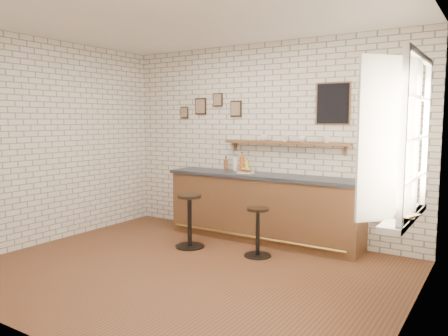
{
  "coord_description": "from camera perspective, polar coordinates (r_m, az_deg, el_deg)",
  "views": [
    {
      "loc": [
        3.17,
        -4.07,
        1.82
      ],
      "look_at": [
        -0.03,
        0.9,
        1.17
      ],
      "focal_mm": 35.0,
      "sensor_mm": 36.0,
      "label": 1
    }
  ],
  "objects": [
    {
      "name": "shelf_cup_a",
      "position": [
        6.73,
        5.26,
        3.93
      ],
      "size": [
        0.14,
        0.14,
        0.09
      ],
      "primitive_type": "imported",
      "rotation": [
        0.0,
        0.0,
        0.25
      ],
      "color": "white",
      "rests_on": "wall_shelf"
    },
    {
      "name": "book_upper",
      "position": [
        4.36,
        21.84,
        -5.57
      ],
      "size": [
        0.23,
        0.26,
        0.02
      ],
      "primitive_type": "imported",
      "rotation": [
        0.0,
        0.0,
        -0.4
      ],
      "color": "tan",
      "rests_on": "book_lower"
    },
    {
      "name": "bitters_bottle_white",
      "position": [
        6.97,
        1.5,
        0.47
      ],
      "size": [
        0.07,
        0.07,
        0.25
      ],
      "color": "white",
      "rests_on": "bar_counter"
    },
    {
      "name": "shelf_cup_c",
      "position": [
        6.47,
        10.16,
        3.75
      ],
      "size": [
        0.14,
        0.14,
        0.09
      ],
      "primitive_type": "imported",
      "rotation": [
        0.0,
        0.0,
        1.33
      ],
      "color": "white",
      "rests_on": "wall_shelf"
    },
    {
      "name": "sandwich_plate",
      "position": [
        6.69,
        2.86,
        -0.62
      ],
      "size": [
        0.28,
        0.28,
        0.01
      ],
      "primitive_type": "cylinder",
      "color": "white",
      "rests_on": "bar_counter"
    },
    {
      "name": "window_sill",
      "position": [
        4.53,
        22.46,
        -5.92
      ],
      "size": [
        0.2,
        1.35,
        0.06
      ],
      "color": "white",
      "rests_on": "ground"
    },
    {
      "name": "ciabatta_sandwich",
      "position": [
        6.68,
        2.92,
        -0.3
      ],
      "size": [
        0.21,
        0.15,
        0.06
      ],
      "color": "tan",
      "rests_on": "sandwich_plate"
    },
    {
      "name": "shelf_cup_b",
      "position": [
        6.58,
        7.99,
        3.82
      ],
      "size": [
        0.13,
        0.13,
        0.09
      ],
      "primitive_type": "imported",
      "rotation": [
        0.0,
        0.0,
        0.87
      ],
      "color": "white",
      "rests_on": "wall_shelf"
    },
    {
      "name": "casement_window",
      "position": [
        4.44,
        22.33,
        3.63
      ],
      "size": [
        0.4,
        1.3,
        1.56
      ],
      "color": "white",
      "rests_on": "ground"
    },
    {
      "name": "ground",
      "position": [
        5.47,
        -4.95,
        -13.19
      ],
      "size": [
        5.0,
        5.0,
        0.0
      ],
      "primitive_type": "plane",
      "color": "brown",
      "rests_on": "ground"
    },
    {
      "name": "shelf_cup_d",
      "position": [
        6.34,
        13.25,
        3.63
      ],
      "size": [
        0.13,
        0.13,
        0.09
      ],
      "primitive_type": "imported",
      "rotation": [
        0.0,
        0.0,
        0.43
      ],
      "color": "white",
      "rests_on": "wall_shelf"
    },
    {
      "name": "back_wall_decor",
      "position": [
        6.73,
        6.93,
        8.17
      ],
      "size": [
        2.96,
        0.02,
        0.56
      ],
      "color": "black",
      "rests_on": "ground"
    },
    {
      "name": "bitters_bottle_amber",
      "position": [
        6.91,
        2.34,
        0.6
      ],
      "size": [
        0.07,
        0.07,
        0.31
      ],
      "color": "#AC501B",
      "rests_on": "bar_counter"
    },
    {
      "name": "book_lower",
      "position": [
        4.38,
        21.88,
        -5.75
      ],
      "size": [
        0.16,
        0.22,
        0.02
      ],
      "primitive_type": "imported",
      "rotation": [
        0.0,
        0.0,
        -0.04
      ],
      "color": "tan",
      "rests_on": "window_sill"
    },
    {
      "name": "bar_counter",
      "position": [
        6.64,
        5.04,
        -5.14
      ],
      "size": [
        3.1,
        0.65,
        1.01
      ],
      "color": "brown",
      "rests_on": "ground"
    },
    {
      "name": "potato_chips",
      "position": [
        6.7,
        2.68,
        -0.55
      ],
      "size": [
        0.26,
        0.19,
        0.0
      ],
      "color": "#C18F44",
      "rests_on": "sandwich_plate"
    },
    {
      "name": "condiment_bottle_yellow",
      "position": [
        6.87,
        2.99,
        0.25
      ],
      "size": [
        0.07,
        0.07,
        0.21
      ],
      "color": "yellow",
      "rests_on": "bar_counter"
    },
    {
      "name": "bar_stool_left",
      "position": [
        6.3,
        -4.52,
        -6.67
      ],
      "size": [
        0.42,
        0.42,
        0.76
      ],
      "color": "black",
      "rests_on": "ground"
    },
    {
      "name": "bitters_bottle_brown",
      "position": [
        7.07,
        0.23,
        0.46
      ],
      "size": [
        0.07,
        0.07,
        0.22
      ],
      "color": "brown",
      "rests_on": "bar_counter"
    },
    {
      "name": "wall_shelf",
      "position": [
        6.59,
        7.93,
        3.25
      ],
      "size": [
        2.0,
        0.18,
        0.18
      ],
      "color": "brown",
      "rests_on": "ground"
    },
    {
      "name": "bar_stool_right",
      "position": [
        5.9,
        4.43,
        -8.12
      ],
      "size": [
        0.37,
        0.37,
        0.66
      ],
      "color": "black",
      "rests_on": "ground"
    }
  ]
}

